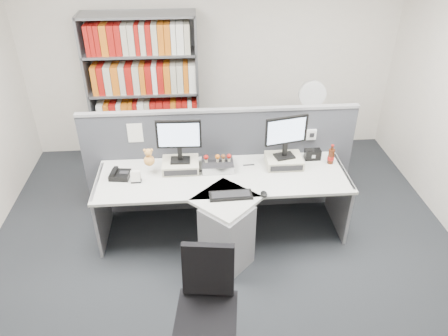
{
  "coord_description": "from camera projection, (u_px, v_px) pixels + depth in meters",
  "views": [
    {
      "loc": [
        -0.28,
        -2.87,
        3.15
      ],
      "look_at": [
        0.0,
        0.65,
        0.92
      ],
      "focal_mm": 34.36,
      "sensor_mm": 36.0,
      "label": 1
    }
  ],
  "objects": [
    {
      "name": "desk",
      "position": [
        224.0,
        209.0,
        4.38
      ],
      "size": [
        2.6,
        1.2,
        0.72
      ],
      "color": "silver",
      "rests_on": "ground"
    },
    {
      "name": "ground",
      "position": [
        229.0,
        285.0,
        4.12
      ],
      "size": [
        5.5,
        5.5,
        0.0
      ],
      "primitive_type": "plane",
      "color": "#282B2F",
      "rests_on": "ground"
    },
    {
      "name": "speaker",
      "position": [
        313.0,
        154.0,
        4.68
      ],
      "size": [
        0.17,
        0.09,
        0.11
      ],
      "primitive_type": "cube",
      "color": "black",
      "rests_on": "desk"
    },
    {
      "name": "mouse",
      "position": [
        264.0,
        194.0,
        4.12
      ],
      "size": [
        0.06,
        0.1,
        0.04
      ],
      "primitive_type": "ellipsoid",
      "color": "black",
      "rests_on": "desk"
    },
    {
      "name": "room_shell",
      "position": [
        231.0,
        115.0,
        3.16
      ],
      "size": [
        5.04,
        5.54,
        2.72
      ],
      "color": "silver",
      "rests_on": "ground"
    },
    {
      "name": "desk_phone",
      "position": [
        120.0,
        175.0,
        4.38
      ],
      "size": [
        0.22,
        0.2,
        0.09
      ],
      "color": "black",
      "rests_on": "desk"
    },
    {
      "name": "monitor_riser_left",
      "position": [
        181.0,
        165.0,
        4.5
      ],
      "size": [
        0.38,
        0.31,
        0.1
      ],
      "color": "#BEB79E",
      "rests_on": "desk"
    },
    {
      "name": "cola_bottle",
      "position": [
        331.0,
        156.0,
        4.59
      ],
      "size": [
        0.07,
        0.07,
        0.22
      ],
      "color": "#3F190A",
      "rests_on": "desk"
    },
    {
      "name": "monitor_right",
      "position": [
        286.0,
        134.0,
        4.4
      ],
      "size": [
        0.45,
        0.19,
        0.47
      ],
      "color": "black",
      "rests_on": "monitor_riser_right"
    },
    {
      "name": "desk_fan",
      "position": [
        312.0,
        97.0,
        5.31
      ],
      "size": [
        0.33,
        0.2,
        0.57
      ],
      "color": "white",
      "rests_on": "filing_cabinet"
    },
    {
      "name": "desk_calendar",
      "position": [
        136.0,
        177.0,
        4.3
      ],
      "size": [
        0.1,
        0.08,
        0.12
      ],
      "color": "black",
      "rests_on": "desk"
    },
    {
      "name": "monitor_left",
      "position": [
        179.0,
        138.0,
        4.33
      ],
      "size": [
        0.46,
        0.15,
        0.47
      ],
      "color": "black",
      "rests_on": "monitor_riser_left"
    },
    {
      "name": "shelving_unit",
      "position": [
        145.0,
        94.0,
        5.6
      ],
      "size": [
        1.41,
        0.4,
        2.0
      ],
      "color": "slate",
      "rests_on": "ground"
    },
    {
      "name": "office_chair",
      "position": [
        207.0,
        304.0,
        3.28
      ],
      "size": [
        0.63,
        0.64,
        0.96
      ],
      "color": "silver",
      "rests_on": "ground"
    },
    {
      "name": "desktop_pc",
      "position": [
        218.0,
        164.0,
        4.53
      ],
      "size": [
        0.33,
        0.29,
        0.09
      ],
      "color": "black",
      "rests_on": "desk"
    },
    {
      "name": "filing_cabinet",
      "position": [
        306.0,
        147.0,
        5.69
      ],
      "size": [
        0.45,
        0.61,
        0.7
      ],
      "color": "slate",
      "rests_on": "ground"
    },
    {
      "name": "figurines",
      "position": [
        219.0,
        157.0,
        4.47
      ],
      "size": [
        0.29,
        0.05,
        0.09
      ],
      "color": "#BEB79E",
      "rests_on": "desktop_pc"
    },
    {
      "name": "plush_toy",
      "position": [
        149.0,
        158.0,
        4.36
      ],
      "size": [
        0.11,
        0.11,
        0.2
      ],
      "color": "gold",
      "rests_on": "monitor_riser_left"
    },
    {
      "name": "monitor_riser_right",
      "position": [
        284.0,
        161.0,
        4.57
      ],
      "size": [
        0.38,
        0.31,
        0.1
      ],
      "color": "#BEB79E",
      "rests_on": "desk"
    },
    {
      "name": "partition",
      "position": [
        220.0,
        160.0,
        4.83
      ],
      "size": [
        3.0,
        0.08,
        1.27
      ],
      "color": "#42434A",
      "rests_on": "ground"
    },
    {
      "name": "keyboard",
      "position": [
        231.0,
        195.0,
        4.11
      ],
      "size": [
        0.42,
        0.17,
        0.03
      ],
      "color": "black",
      "rests_on": "desk"
    }
  ]
}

